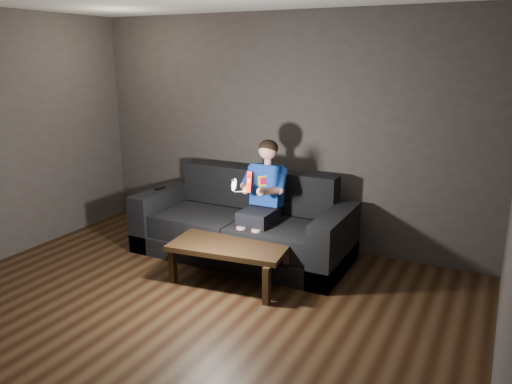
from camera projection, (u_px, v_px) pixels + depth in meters
The scene contains 8 objects.
floor at pixel (154, 334), 4.09m from camera, with size 5.00×5.00×0.00m, color black.
back_wall at pixel (281, 131), 5.88m from camera, with size 5.00×0.04×2.70m, color #383230.
sofa at pixel (244, 229), 5.66m from camera, with size 2.42×1.04×0.93m.
child at pixel (263, 192), 5.36m from camera, with size 0.50×0.62×1.24m.
wii_remote_red at pixel (250, 182), 4.85m from camera, with size 0.05×0.08×0.21m.
nunchuk_white at pixel (234, 185), 4.94m from camera, with size 0.07×0.09×0.14m.
wii_remote_black at pixel (160, 188), 5.97m from camera, with size 0.06×0.15×0.03m.
coffee_table at pixel (229, 249), 4.92m from camera, with size 1.21×0.71×0.42m.
Camera 1 is at (2.40, -2.86, 2.20)m, focal length 35.00 mm.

